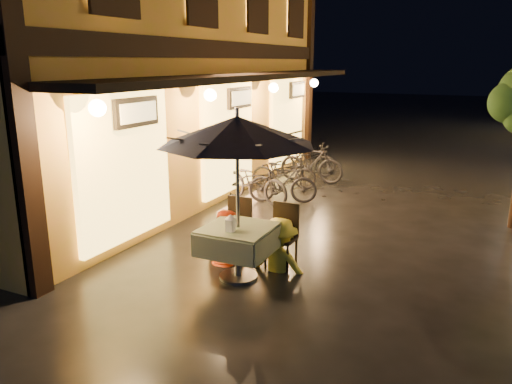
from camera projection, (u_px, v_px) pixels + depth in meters
The scene contains 14 objects.
ground at pixel (315, 302), 6.54m from camera, with size 90.00×90.00×0.00m, color black.
west_building at pixel (139, 32), 11.46m from camera, with size 5.90×11.40×7.40m.
cafe_table at pixel (238, 240), 7.14m from camera, with size 0.99×0.99×0.78m.
patio_umbrella at pixel (237, 131), 6.74m from camera, with size 2.20×2.20×2.46m.
cafe_chair_left at pixel (237, 224), 7.96m from camera, with size 0.42×0.42×0.97m.
cafe_chair_right at pixel (283, 231), 7.63m from camera, with size 0.42×0.42×0.97m.
table_lantern at pixel (231, 222), 6.86m from camera, with size 0.16×0.16×0.25m.
person_orange at pixel (226, 211), 7.72m from camera, with size 0.79×0.62×1.63m, color red.
person_yellow at pixel (280, 220), 7.41m from camera, with size 1.01×0.58×1.56m, color yellow.
bicycle_0 at pixel (255, 181), 11.05m from camera, with size 0.65×1.86×0.98m, color black.
bicycle_1 at pixel (283, 183), 11.04m from camera, with size 0.43×1.52×0.92m, color #23232A.
bicycle_2 at pixel (284, 172), 12.31m from camera, with size 0.56×1.60×0.84m, color black.
bicycle_3 at pixel (311, 163), 12.92m from camera, with size 0.48×1.70×1.02m, color black.
bicycle_4 at pixel (305, 159), 13.70m from camera, with size 0.60×1.73×0.91m, color #232229.
Camera 1 is at (1.84, -5.72, 3.06)m, focal length 35.00 mm.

